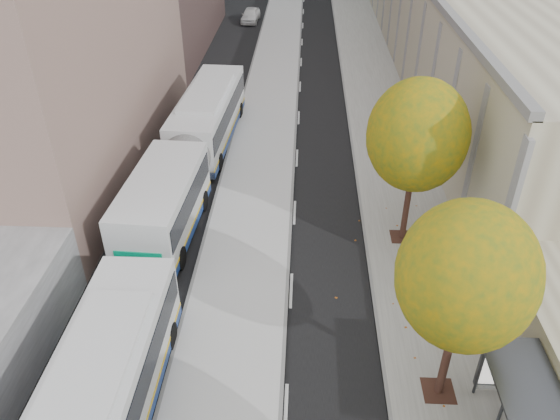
{
  "coord_description": "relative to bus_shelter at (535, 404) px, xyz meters",
  "views": [
    {
      "loc": [
        -1.31,
        0.48,
        15.73
      ],
      "look_at": [
        -2.24,
        20.43,
        2.5
      ],
      "focal_mm": 35.0,
      "sensor_mm": 36.0,
      "label": 1
    }
  ],
  "objects": [
    {
      "name": "tree_d",
      "position": [
        -2.09,
        11.04,
        3.28
      ],
      "size": [
        4.4,
        4.4,
        7.6
      ],
      "color": "black",
      "rests_on": "sidewalk"
    },
    {
      "name": "bus_shelter",
      "position": [
        0.0,
        0.0,
        0.0
      ],
      "size": [
        1.9,
        4.4,
        2.53
      ],
      "color": "#383A3F",
      "rests_on": "sidewalk"
    },
    {
      "name": "bus_platform",
      "position": [
        -9.56,
        24.04,
        -2.11
      ],
      "size": [
        4.25,
        150.0,
        0.15
      ],
      "primitive_type": "cube",
      "color": "#BBBBBB",
      "rests_on": "ground"
    },
    {
      "name": "sidewalk",
      "position": [
        -1.56,
        24.04,
        -2.15
      ],
      "size": [
        4.75,
        150.0,
        0.08
      ],
      "primitive_type": "cube",
      "color": "gray",
      "rests_on": "ground"
    },
    {
      "name": "distant_car",
      "position": [
        -13.03,
        50.24,
        -1.46
      ],
      "size": [
        2.04,
        4.41,
        1.46
      ],
      "primitive_type": "imported",
      "rotation": [
        0.0,
        0.0,
        -0.07
      ],
      "color": "silver",
      "rests_on": "ground"
    },
    {
      "name": "bus_far",
      "position": [
        -13.19,
        16.71,
        -0.42
      ],
      "size": [
        3.85,
        19.53,
        3.24
      ],
      "rotation": [
        0.0,
        0.0,
        -0.05
      ],
      "color": "silver",
      "rests_on": "ground"
    },
    {
      "name": "tree_c",
      "position": [
        -2.09,
        2.04,
        3.06
      ],
      "size": [
        4.2,
        4.2,
        7.28
      ],
      "color": "black",
      "rests_on": "sidewalk"
    }
  ]
}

